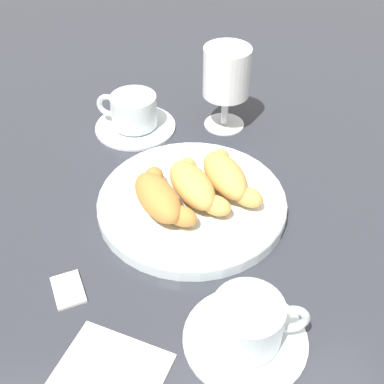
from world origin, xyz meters
The scene contains 10 objects.
ground_plane centered at (0.00, 0.00, 0.00)m, with size 2.20×2.20×0.00m, color #2D3038.
pastry_plate centered at (-0.02, 0.01, 0.01)m, with size 0.26×0.26×0.02m.
croissant_large centered at (-0.01, -0.03, 0.04)m, with size 0.13×0.10×0.04m.
croissant_small centered at (-0.02, 0.01, 0.04)m, with size 0.13×0.10×0.04m.
croissant_extra centered at (-0.04, 0.06, 0.04)m, with size 0.13×0.09×0.04m.
coffee_cup_near centered at (0.19, 0.05, 0.03)m, with size 0.14×0.14×0.06m.
coffee_cup_far centered at (-0.23, -0.07, 0.03)m, with size 0.14×0.14×0.06m.
juice_glass_left centered at (-0.23, 0.08, 0.09)m, with size 0.08×0.08×0.14m.
sugar_packet centered at (0.11, -0.15, 0.00)m, with size 0.05×0.03×0.01m, color white.
folded_napkin centered at (0.23, -0.10, 0.00)m, with size 0.11×0.11×0.01m, color silver.
Camera 1 is at (0.49, -0.03, 0.48)m, focal length 47.07 mm.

